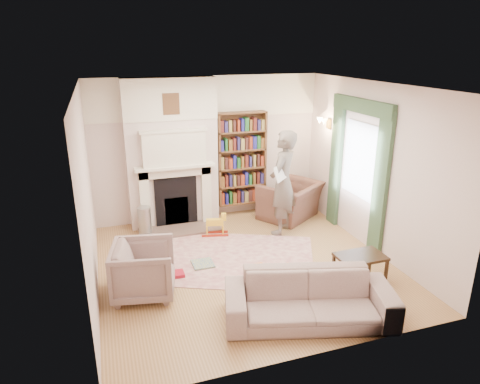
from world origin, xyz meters
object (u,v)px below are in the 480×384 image
object	(u,v)px
coffee_table	(359,269)
man_reading	(283,183)
armchair_left	(144,270)
rocking_horse	(215,225)
bookcase	(242,159)
armchair_reading	(290,201)
sofa	(309,299)
paraffin_heater	(145,221)

from	to	relation	value
coffee_table	man_reading	bearing A→B (deg)	99.05
armchair_left	rocking_horse	world-z (taller)	armchair_left
bookcase	armchair_reading	bearing A→B (deg)	-31.67
armchair_left	bookcase	bearing A→B (deg)	-31.05
armchair_reading	coffee_table	bearing A→B (deg)	54.08
armchair_left	sofa	bearing A→B (deg)	-112.22
armchair_left	coffee_table	bearing A→B (deg)	-91.46
paraffin_heater	rocking_horse	distance (m)	1.29
sofa	rocking_horse	bearing A→B (deg)	114.82
rocking_horse	man_reading	bearing A→B (deg)	1.74
armchair_left	sofa	size ratio (longest dim) A/B	0.40
rocking_horse	coffee_table	bearing A→B (deg)	-42.58
paraffin_heater	man_reading	bearing A→B (deg)	-14.93
armchair_left	man_reading	size ratio (longest dim) A/B	0.44
rocking_horse	sofa	bearing A→B (deg)	-68.16
armchair_reading	bookcase	bearing A→B (deg)	-65.57
armchair_reading	man_reading	world-z (taller)	man_reading
armchair_left	sofa	distance (m)	2.29
armchair_reading	sofa	bearing A→B (deg)	35.50
bookcase	armchair_reading	size ratio (longest dim) A/B	1.65
bookcase	coffee_table	distance (m)	3.40
man_reading	coffee_table	xyz separation A→B (m)	(0.36, -2.04, -0.74)
coffee_table	rocking_horse	world-z (taller)	coffee_table
man_reading	coffee_table	world-z (taller)	man_reading
sofa	man_reading	xyz separation A→B (m)	(0.76, 2.62, 0.66)
armchair_reading	paraffin_heater	bearing A→B (deg)	-34.93
bookcase	coffee_table	bearing A→B (deg)	-76.40
bookcase	man_reading	xyz separation A→B (m)	(0.41, -1.13, -0.21)
coffee_table	paraffin_heater	size ratio (longest dim) A/B	1.27
man_reading	coffee_table	size ratio (longest dim) A/B	2.76
armchair_reading	coffee_table	size ratio (longest dim) A/B	1.61
paraffin_heater	bookcase	bearing A→B (deg)	13.25
armchair_left	paraffin_heater	distance (m)	2.03
bookcase	paraffin_heater	distance (m)	2.28
man_reading	paraffin_heater	xyz separation A→B (m)	(-2.45, 0.65, -0.69)
bookcase	man_reading	world-z (taller)	bookcase
armchair_left	man_reading	distance (m)	3.06
armchair_reading	rocking_horse	bearing A→B (deg)	-21.63
bookcase	rocking_horse	xyz separation A→B (m)	(-0.82, -0.90, -0.96)
bookcase	sofa	world-z (taller)	bookcase
man_reading	paraffin_heater	size ratio (longest dim) A/B	3.52
coffee_table	paraffin_heater	bearing A→B (deg)	135.27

